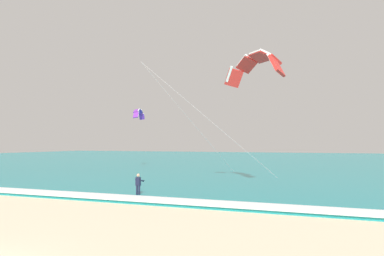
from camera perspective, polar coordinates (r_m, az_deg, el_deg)
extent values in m
cube|color=teal|center=(81.43, 13.82, -4.85)|extent=(200.00, 120.00, 0.20)
cube|color=white|center=(24.49, -5.36, -10.86)|extent=(200.00, 2.28, 0.04)
ellipsoid|color=yellow|center=(27.07, -8.26, -10.44)|extent=(0.63, 1.45, 0.05)
cube|color=black|center=(27.27, -7.99, -10.29)|extent=(0.17, 0.08, 0.04)
cube|color=black|center=(26.85, -8.52, -10.41)|extent=(0.17, 0.08, 0.04)
cylinder|color=#191E38|center=(27.07, -8.42, -9.60)|extent=(0.14, 0.14, 0.84)
cylinder|color=#191E38|center=(26.95, -8.08, -9.63)|extent=(0.14, 0.14, 0.84)
cube|color=#191E38|center=(26.93, -8.24, -8.09)|extent=(0.36, 0.25, 0.60)
sphere|color=tan|center=(26.89, -8.24, -7.16)|extent=(0.22, 0.22, 0.22)
cylinder|color=#191E38|center=(27.16, -8.34, -7.94)|extent=(0.16, 0.51, 0.22)
cylinder|color=#191E38|center=(26.94, -7.73, -7.99)|extent=(0.16, 0.51, 0.22)
cylinder|color=black|center=(27.22, -7.75, -7.93)|extent=(0.55, 0.11, 0.04)
cube|color=#3F3F42|center=(27.05, -8.09, -8.54)|extent=(0.13, 0.10, 0.10)
cube|color=red|center=(29.72, 12.84, 9.26)|extent=(1.29, 1.85, 1.76)
cube|color=white|center=(29.47, 12.07, 9.98)|extent=(0.85, 0.80, 1.38)
cube|color=red|center=(31.24, 12.00, 10.61)|extent=(1.78, 2.02, 1.43)
cube|color=white|center=(31.01, 11.26, 11.31)|extent=(1.20, 1.08, 0.91)
cube|color=red|center=(32.72, 10.37, 10.67)|extent=(2.05, 2.02, 0.77)
cube|color=white|center=(32.50, 9.64, 11.33)|extent=(1.31, 1.21, 0.22)
cube|color=red|center=(33.87, 8.37, 9.57)|extent=(2.06, 1.78, 1.43)
cube|color=white|center=(33.65, 7.66, 10.20)|extent=(1.17, 1.10, 0.91)
cube|color=red|center=(34.45, 6.42, 7.63)|extent=(1.88, 1.35, 1.76)
cube|color=white|center=(34.24, 5.71, 8.23)|extent=(0.88, 0.79, 1.38)
cylinder|color=#B2B2B7|center=(27.72, 2.88, 1.07)|extent=(9.01, 5.18, 8.61)
cylinder|color=#B2B2B7|center=(30.35, 0.08, 0.78)|extent=(4.54, 9.16, 8.61)
cube|color=purple|center=(58.06, -7.69, 1.72)|extent=(0.91, 0.96, 0.96)
cube|color=white|center=(57.98, -7.36, 1.84)|extent=(0.29, 0.63, 0.82)
cube|color=purple|center=(57.38, -8.00, 2.45)|extent=(1.00, 1.15, 0.70)
cube|color=white|center=(57.31, -7.67, 2.56)|extent=(0.36, 0.86, 0.52)
cube|color=purple|center=(56.43, -8.30, 2.77)|extent=(1.03, 1.15, 0.28)
cube|color=white|center=(56.36, -7.96, 2.89)|extent=(0.38, 0.92, 0.11)
cube|color=purple|center=(55.42, -8.51, 2.61)|extent=(1.01, 1.03, 0.70)
cube|color=white|center=(55.35, -8.17, 2.73)|extent=(0.35, 0.85, 0.52)
cube|color=purple|center=(54.58, -8.58, 1.98)|extent=(0.93, 0.72, 0.96)
cube|color=white|center=(54.50, -8.23, 2.10)|extent=(0.27, 0.59, 0.82)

